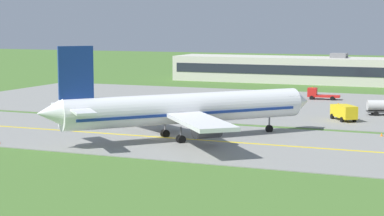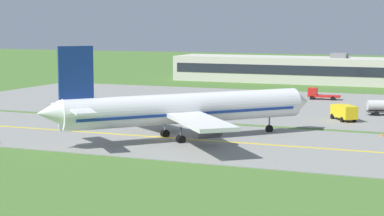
% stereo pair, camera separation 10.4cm
% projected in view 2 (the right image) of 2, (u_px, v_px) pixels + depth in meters
% --- Properties ---
extents(ground_plane, '(500.00, 500.00, 0.00)m').
position_uv_depth(ground_plane, '(164.00, 138.00, 92.75)').
color(ground_plane, '#47702D').
extents(taxiway_strip, '(240.00, 28.00, 0.10)m').
position_uv_depth(taxiway_strip, '(164.00, 138.00, 92.75)').
color(taxiway_strip, gray).
rests_on(taxiway_strip, ground).
extents(apron_pad, '(140.00, 52.00, 0.10)m').
position_uv_depth(apron_pad, '(307.00, 106.00, 127.53)').
color(apron_pad, gray).
rests_on(apron_pad, ground).
extents(taxiway_centreline, '(220.00, 0.60, 0.01)m').
position_uv_depth(taxiway_centreline, '(164.00, 137.00, 92.74)').
color(taxiway_centreline, yellow).
rests_on(taxiway_centreline, taxiway_strip).
extents(airplane_lead, '(30.27, 32.12, 12.70)m').
position_uv_depth(airplane_lead, '(183.00, 109.00, 91.16)').
color(airplane_lead, white).
rests_on(airplane_lead, ground).
extents(service_truck_fuel, '(5.08, 6.11, 2.60)m').
position_uv_depth(service_truck_fuel, '(344.00, 112.00, 108.65)').
color(service_truck_fuel, yellow).
rests_on(service_truck_fuel, ground).
extents(service_truck_catering, '(6.56, 2.81, 2.59)m').
position_uv_depth(service_truck_catering, '(319.00, 94.00, 138.47)').
color(service_truck_catering, red).
rests_on(service_truck_catering, ground).
extents(terminal_building, '(61.83, 13.87, 7.79)m').
position_uv_depth(terminal_building, '(292.00, 69.00, 179.37)').
color(terminal_building, beige).
rests_on(terminal_building, ground).
extents(traffic_cone_mid_edge, '(0.44, 0.44, 0.60)m').
position_uv_depth(traffic_cone_mid_edge, '(226.00, 126.00, 101.41)').
color(traffic_cone_mid_edge, orange).
rests_on(traffic_cone_mid_edge, ground).
extents(traffic_cone_far_edge, '(0.44, 0.44, 0.60)m').
position_uv_depth(traffic_cone_far_edge, '(382.00, 135.00, 93.70)').
color(traffic_cone_far_edge, orange).
rests_on(traffic_cone_far_edge, ground).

